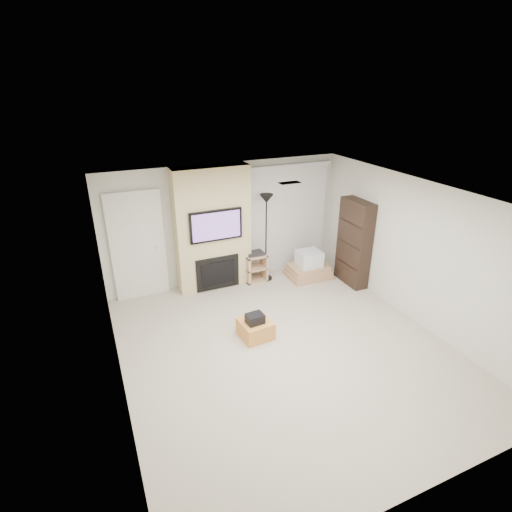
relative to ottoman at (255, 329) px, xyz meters
name	(u,v)px	position (x,y,z in m)	size (l,w,h in m)	color
floor	(286,349)	(0.31, -0.52, -0.15)	(5.00, 5.50, 0.00)	#B9AF9A
ceiling	(292,198)	(0.31, -0.52, 2.35)	(5.00, 5.50, 0.00)	white
wall_back	(226,224)	(0.31, 2.23, 1.10)	(5.00, 2.50, 0.00)	beige
wall_front	(431,408)	(0.31, -3.27, 1.10)	(5.00, 2.50, 0.00)	beige
wall_left	(113,317)	(-2.19, -0.52, 1.10)	(5.50, 2.50, 0.00)	beige
wall_right	(417,253)	(2.81, -0.52, 1.10)	(5.50, 2.50, 0.00)	beige
hvac_vent	(290,183)	(0.71, 0.28, 2.35)	(0.35, 0.18, 0.01)	silver
ottoman	(255,329)	(0.00, 0.00, 0.00)	(0.50, 0.50, 0.30)	#D88B3D
black_bag	(255,319)	(-0.03, -0.04, 0.23)	(0.28, 0.22, 0.16)	black
fireplace_wall	(213,230)	(-0.04, 2.02, 1.09)	(1.50, 0.47, 2.50)	#D2BE86
entry_door	(138,246)	(-1.49, 2.20, 0.90)	(1.02, 0.11, 2.14)	silver
vertical_blinds	(287,215)	(1.71, 2.18, 1.12)	(1.98, 0.10, 2.37)	silver
floor_lamp	(266,214)	(1.05, 1.85, 1.33)	(0.28, 0.28, 1.88)	black
av_stand	(255,265)	(0.82, 1.89, 0.20)	(0.45, 0.38, 0.66)	tan
box_stack	(309,267)	(1.95, 1.56, 0.08)	(0.92, 0.71, 0.60)	tan
bookshelf	(354,243)	(2.65, 0.99, 0.75)	(0.30, 0.80, 1.80)	black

